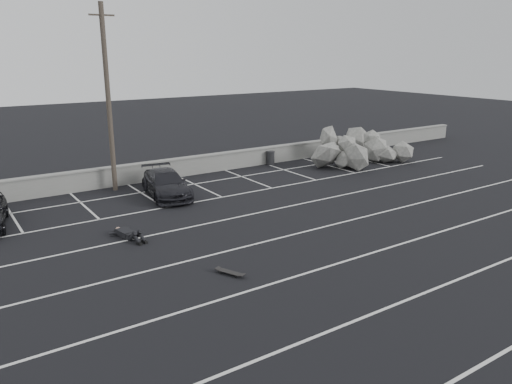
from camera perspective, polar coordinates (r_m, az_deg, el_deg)
ground at (r=16.97m, az=8.64°, el=-8.30°), size 120.00×120.00×0.00m
seawall at (r=28.17m, az=-10.78°, el=2.55°), size 50.00×0.45×1.06m
stall_lines at (r=20.14m, az=0.01°, el=-4.15°), size 36.00×20.05×0.01m
car_right at (r=24.76m, az=-10.23°, el=0.94°), size 2.45×4.56×1.26m
utility_pole at (r=25.80m, az=-16.53°, el=10.14°), size 1.21×0.24×9.11m
trash_bin at (r=31.28m, az=1.66°, el=3.93°), size 0.58×0.58×0.85m
riprap_pile at (r=32.40m, az=11.83°, el=4.34°), size 6.92×5.17×1.57m
person at (r=19.87m, az=-14.76°, el=-4.25°), size 1.91×2.79×0.48m
skateboard at (r=16.12m, az=-2.98°, el=-9.17°), size 0.57×0.89×0.11m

